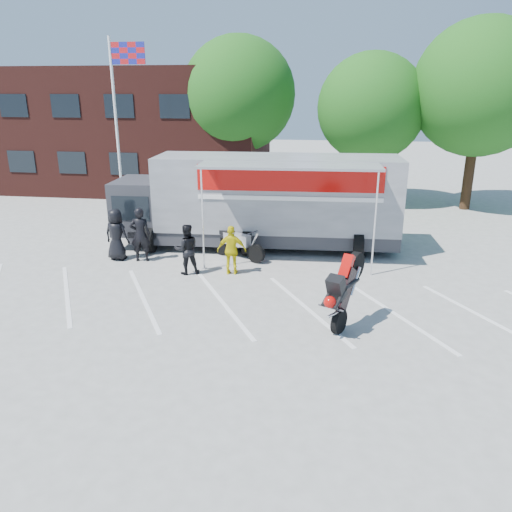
% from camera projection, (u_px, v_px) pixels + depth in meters
% --- Properties ---
extents(ground, '(100.00, 100.00, 0.00)m').
position_uv_depth(ground, '(208.00, 318.00, 13.42)').
color(ground, '#A7A7A2').
rests_on(ground, ground).
extents(parking_bay_lines, '(18.09, 13.33, 0.01)m').
position_uv_depth(parking_bay_lines, '(216.00, 302.00, 14.36)').
color(parking_bay_lines, white).
rests_on(parking_bay_lines, ground).
extents(office_building, '(18.00, 8.00, 7.00)m').
position_uv_depth(office_building, '(117.00, 129.00, 30.58)').
color(office_building, '#451B16').
rests_on(office_building, ground).
extents(flagpole, '(1.61, 0.12, 8.00)m').
position_uv_depth(flagpole, '(120.00, 108.00, 22.06)').
color(flagpole, white).
rests_on(flagpole, ground).
extents(tree_left, '(6.12, 6.12, 8.64)m').
position_uv_depth(tree_left, '(239.00, 95.00, 26.94)').
color(tree_left, '#382314').
rests_on(tree_left, ground).
extents(tree_mid, '(5.44, 5.44, 7.68)m').
position_uv_depth(tree_mid, '(371.00, 108.00, 25.23)').
color(tree_mid, '#382314').
rests_on(tree_mid, ground).
extents(tree_right, '(6.46, 6.46, 9.12)m').
position_uv_depth(tree_right, '(480.00, 88.00, 23.77)').
color(tree_right, '#382314').
rests_on(tree_right, ground).
extents(transporter_truck, '(11.23, 5.81, 3.50)m').
position_uv_depth(transporter_truck, '(264.00, 247.00, 19.46)').
color(transporter_truck, '#9799A0').
rests_on(transporter_truck, ground).
extents(parked_motorcycle, '(2.39, 1.73, 1.20)m').
position_uv_depth(parked_motorcycle, '(238.00, 259.00, 18.10)').
color(parked_motorcycle, silver).
rests_on(parked_motorcycle, ground).
extents(stunt_bike_rider, '(1.59, 2.02, 2.15)m').
position_uv_depth(stunt_bike_rider, '(350.00, 323.00, 13.14)').
color(stunt_bike_rider, black).
rests_on(stunt_bike_rider, ground).
extents(spectator_leather_a, '(0.99, 0.74, 1.85)m').
position_uv_depth(spectator_leather_a, '(116.00, 235.00, 17.74)').
color(spectator_leather_a, black).
rests_on(spectator_leather_a, ground).
extents(spectator_leather_b, '(0.78, 0.59, 1.95)m').
position_uv_depth(spectator_leather_b, '(140.00, 235.00, 17.58)').
color(spectator_leather_b, black).
rests_on(spectator_leather_b, ground).
extents(spectator_leather_c, '(1.00, 0.90, 1.69)m').
position_uv_depth(spectator_leather_c, '(187.00, 249.00, 16.38)').
color(spectator_leather_c, black).
rests_on(spectator_leather_c, ground).
extents(spectator_hivis, '(0.99, 0.48, 1.64)m').
position_uv_depth(spectator_hivis, '(232.00, 250.00, 16.36)').
color(spectator_hivis, yellow).
rests_on(spectator_hivis, ground).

